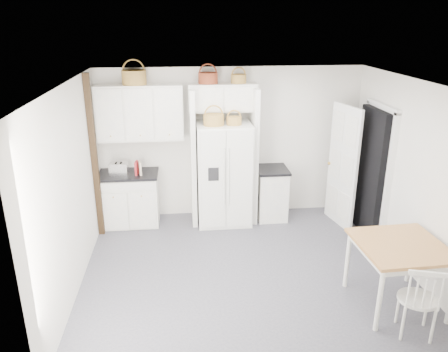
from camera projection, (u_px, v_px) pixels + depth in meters
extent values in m
plane|color=#3F3E4B|center=(246.00, 270.00, 6.15)|extent=(4.50, 4.50, 0.00)
plane|color=white|center=(250.00, 84.00, 5.27)|extent=(4.50, 4.50, 0.00)
plane|color=silver|center=(230.00, 143.00, 7.58)|extent=(4.50, 0.00, 4.50)
plane|color=silver|center=(71.00, 190.00, 5.50)|extent=(0.00, 4.00, 4.00)
plane|color=silver|center=(412.00, 178.00, 5.92)|extent=(0.00, 4.00, 4.00)
cube|color=white|center=(224.00, 174.00, 7.37)|extent=(0.90, 0.72, 1.73)
cube|color=silver|center=(130.00, 199.00, 7.43)|extent=(0.94, 0.59, 0.87)
cube|color=silver|center=(271.00, 194.00, 7.66)|extent=(0.49, 0.59, 0.87)
cube|color=#A86729|center=(397.00, 274.00, 5.29)|extent=(1.03, 1.03, 0.83)
cube|color=silver|center=(418.00, 299.00, 4.78)|extent=(0.53, 0.51, 0.90)
cube|color=black|center=(128.00, 174.00, 7.27)|extent=(0.98, 0.63, 0.04)
cube|color=black|center=(272.00, 170.00, 7.51)|extent=(0.53, 0.63, 0.04)
cube|color=silver|center=(119.00, 169.00, 7.15)|extent=(0.31, 0.20, 0.21)
cube|color=maroon|center=(137.00, 168.00, 7.17)|extent=(0.05, 0.15, 0.23)
cube|color=beige|center=(140.00, 168.00, 7.17)|extent=(0.06, 0.15, 0.22)
cylinder|color=olive|center=(134.00, 77.00, 6.88)|extent=(0.38, 0.38, 0.23)
cylinder|color=brown|center=(208.00, 78.00, 7.00)|extent=(0.31, 0.31, 0.18)
cylinder|color=olive|center=(239.00, 79.00, 7.05)|extent=(0.25, 0.25, 0.14)
cylinder|color=olive|center=(214.00, 120.00, 6.93)|extent=(0.33, 0.33, 0.18)
cylinder|color=olive|center=(234.00, 121.00, 6.97)|extent=(0.24, 0.24, 0.13)
cube|color=silver|center=(140.00, 113.00, 7.07)|extent=(1.40, 0.34, 0.90)
cube|color=silver|center=(223.00, 97.00, 7.13)|extent=(1.12, 0.34, 0.45)
cube|color=silver|center=(193.00, 158.00, 7.29)|extent=(0.08, 0.60, 2.30)
cube|color=silver|center=(253.00, 156.00, 7.39)|extent=(0.08, 0.60, 2.30)
cube|color=black|center=(94.00, 158.00, 6.76)|extent=(0.09, 0.09, 2.60)
cube|color=black|center=(372.00, 173.00, 6.94)|extent=(0.18, 0.85, 2.05)
cube|color=white|center=(343.00, 167.00, 7.22)|extent=(0.21, 0.79, 2.05)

